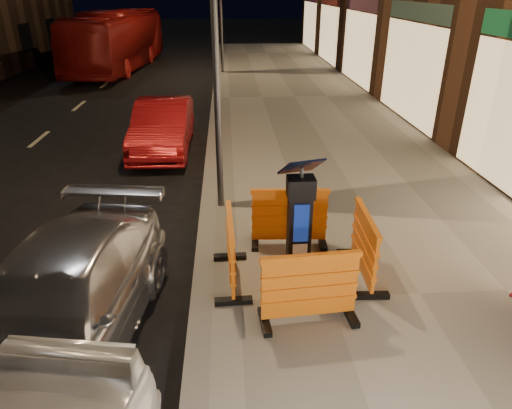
{
  "coord_description": "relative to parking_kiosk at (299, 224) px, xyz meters",
  "views": [
    {
      "loc": [
        0.42,
        -4.98,
        3.99
      ],
      "look_at": [
        0.8,
        1.0,
        1.1
      ],
      "focal_mm": 32.0,
      "sensor_mm": 36.0,
      "label": 1
    }
  ],
  "objects": [
    {
      "name": "bus_doubledecker",
      "position": [
        -6.47,
        19.67,
        -1.02
      ],
      "size": [
        3.31,
        10.49,
        2.88
      ],
      "primitive_type": "imported",
      "rotation": [
        0.0,
        0.0,
        -0.09
      ],
      "color": "maroon",
      "rests_on": "ground"
    },
    {
      "name": "car_silver",
      "position": [
        -2.98,
        -1.12,
        -1.02
      ],
      "size": [
        2.39,
        4.62,
        1.28
      ],
      "primitive_type": "imported",
      "rotation": [
        0.0,
        0.0,
        -0.14
      ],
      "color": "silver",
      "rests_on": "ground"
    },
    {
      "name": "parking_kiosk",
      "position": [
        0.0,
        0.0,
        0.0
      ],
      "size": [
        0.55,
        0.55,
        1.75
      ],
      "primitive_type": "cube",
      "rotation": [
        0.0,
        0.0,
        -0.0
      ],
      "color": "black",
      "rests_on": "sidewalk"
    },
    {
      "name": "ground_plane",
      "position": [
        -1.36,
        -0.5,
        -1.02
      ],
      "size": [
        120.0,
        120.0,
        0.0
      ],
      "primitive_type": "plane",
      "color": "black",
      "rests_on": "ground"
    },
    {
      "name": "barrier_back",
      "position": [
        0.0,
        0.95,
        -0.39
      ],
      "size": [
        1.28,
        0.58,
        0.98
      ],
      "primitive_type": "cube",
      "rotation": [
        0.0,
        0.0,
        -0.06
      ],
      "color": "orange",
      "rests_on": "sidewalk"
    },
    {
      "name": "barrier_kerbside",
      "position": [
        -0.95,
        0.0,
        -0.39
      ],
      "size": [
        0.55,
        1.27,
        0.98
      ],
      "primitive_type": "cube",
      "rotation": [
        0.0,
        0.0,
        1.6
      ],
      "color": "orange",
      "rests_on": "sidewalk"
    },
    {
      "name": "kerb",
      "position": [
        -1.36,
        -0.5,
        -0.95
      ],
      "size": [
        0.3,
        60.0,
        0.15
      ],
      "primitive_type": "cube",
      "color": "slate",
      "rests_on": "ground"
    },
    {
      "name": "barrier_front",
      "position": [
        0.0,
        -0.95,
        -0.39
      ],
      "size": [
        1.29,
        0.62,
        0.98
      ],
      "primitive_type": "cube",
      "rotation": [
        0.0,
        0.0,
        0.08
      ],
      "color": "orange",
      "rests_on": "sidewalk"
    },
    {
      "name": "sidewalk",
      "position": [
        1.64,
        -0.5,
        -0.95
      ],
      "size": [
        6.0,
        60.0,
        0.15
      ],
      "primitive_type": "cube",
      "color": "gray",
      "rests_on": "ground"
    },
    {
      "name": "car_red",
      "position": [
        -2.64,
        6.33,
        -1.02
      ],
      "size": [
        1.38,
        3.93,
        1.29
      ],
      "primitive_type": "imported",
      "rotation": [
        0.0,
        0.0,
        0.0
      ],
      "color": "maroon",
      "rests_on": "ground"
    },
    {
      "name": "barrier_bldgside",
      "position": [
        0.95,
        0.0,
        -0.39
      ],
      "size": [
        0.56,
        1.27,
        0.98
      ],
      "primitive_type": "cube",
      "rotation": [
        0.0,
        0.0,
        1.53
      ],
      "color": "orange",
      "rests_on": "sidewalk"
    },
    {
      "name": "street_lamp_far",
      "position": [
        -1.11,
        17.5,
        2.13
      ],
      "size": [
        0.12,
        0.12,
        6.0
      ],
      "primitive_type": "cylinder",
      "color": "#3F3F44",
      "rests_on": "sidewalk"
    },
    {
      "name": "street_lamp_mid",
      "position": [
        -1.11,
        2.5,
        2.13
      ],
      "size": [
        0.12,
        0.12,
        6.0
      ],
      "primitive_type": "cylinder",
      "color": "#3F3F44",
      "rests_on": "sidewalk"
    }
  ]
}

